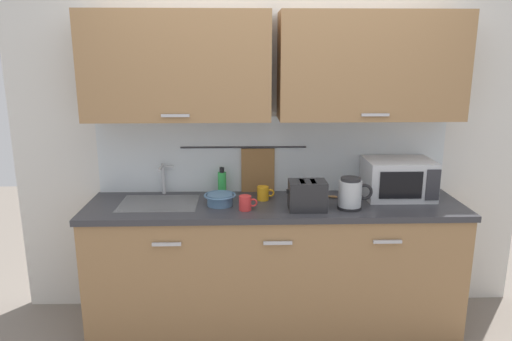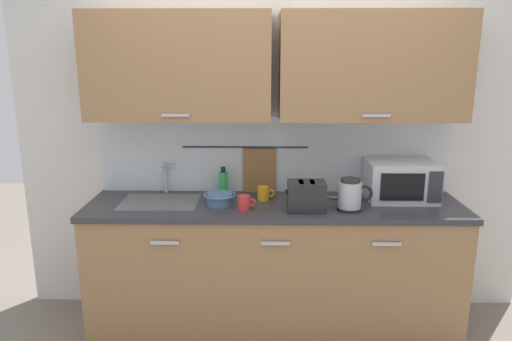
% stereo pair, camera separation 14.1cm
% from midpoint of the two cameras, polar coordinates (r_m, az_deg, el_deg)
% --- Properties ---
extents(counter_unit, '(2.53, 0.64, 0.90)m').
position_cam_midpoint_polar(counter_unit, '(3.37, 0.78, -11.13)').
color(counter_unit, '#997047').
rests_on(counter_unit, ground).
extents(back_wall_assembly, '(3.70, 0.41, 2.50)m').
position_cam_midpoint_polar(back_wall_assembly, '(3.31, 0.85, 7.62)').
color(back_wall_assembly, silver).
rests_on(back_wall_assembly, ground).
extents(sink_faucet, '(0.09, 0.17, 0.22)m').
position_cam_midpoint_polar(sink_faucet, '(3.44, -12.28, -0.53)').
color(sink_faucet, '#B2B5BA').
rests_on(sink_faucet, counter_unit).
extents(microwave, '(0.46, 0.35, 0.27)m').
position_cam_midpoint_polar(microwave, '(3.43, 15.58, -0.96)').
color(microwave, silver).
rests_on(microwave, counter_unit).
extents(electric_kettle, '(0.23, 0.16, 0.21)m').
position_cam_midpoint_polar(electric_kettle, '(3.12, 10.05, -2.76)').
color(electric_kettle, black).
rests_on(electric_kettle, counter_unit).
extents(dish_soap_bottle, '(0.06, 0.06, 0.20)m').
position_cam_midpoint_polar(dish_soap_bottle, '(3.40, -5.29, -1.44)').
color(dish_soap_bottle, green).
rests_on(dish_soap_bottle, counter_unit).
extents(mug_near_sink, '(0.12, 0.08, 0.09)m').
position_cam_midpoint_polar(mug_near_sink, '(3.06, -2.59, -3.93)').
color(mug_near_sink, red).
rests_on(mug_near_sink, counter_unit).
extents(mixing_bowl, '(0.21, 0.21, 0.08)m').
position_cam_midpoint_polar(mixing_bowl, '(3.17, -5.64, -3.40)').
color(mixing_bowl, '#4C7093').
rests_on(mixing_bowl, counter_unit).
extents(toaster, '(0.26, 0.17, 0.19)m').
position_cam_midpoint_polar(toaster, '(3.06, 4.88, -2.99)').
color(toaster, '#232326').
rests_on(toaster, counter_unit).
extents(mug_by_kettle, '(0.12, 0.08, 0.09)m').
position_cam_midpoint_polar(mug_by_kettle, '(3.26, -0.35, -2.76)').
color(mug_by_kettle, orange).
rests_on(mug_by_kettle, counter_unit).
extents(wooden_spoon, '(0.26, 0.14, 0.01)m').
position_cam_midpoint_polar(wooden_spoon, '(3.38, 6.91, -3.02)').
color(wooden_spoon, '#9E7042').
rests_on(wooden_spoon, counter_unit).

